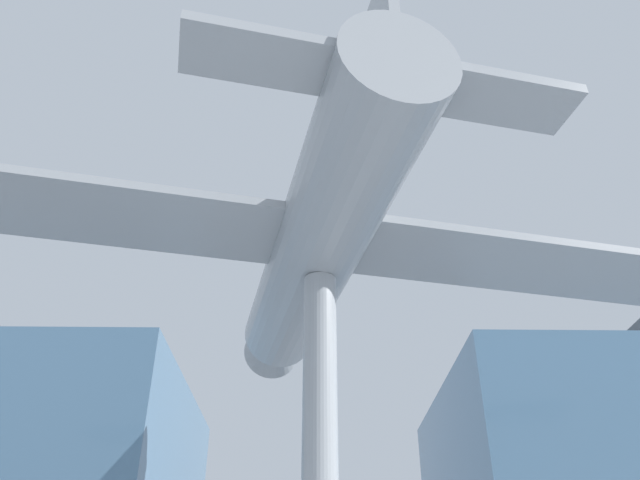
{
  "coord_description": "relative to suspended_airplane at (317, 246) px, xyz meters",
  "views": [
    {
      "loc": [
        -0.17,
        -11.05,
        1.8
      ],
      "look_at": [
        0.0,
        0.0,
        8.71
      ],
      "focal_mm": 35.0,
      "sensor_mm": 36.0,
      "label": 1
    }
  ],
  "objects": [
    {
      "name": "suspended_airplane",
      "position": [
        0.0,
        0.0,
        0.0
      ],
      "size": [
        19.25,
        12.18,
        3.18
      ],
      "rotation": [
        0.0,
        0.0,
        0.21
      ],
      "color": "#93999E",
      "rests_on": "support_pylon_central"
    }
  ]
}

